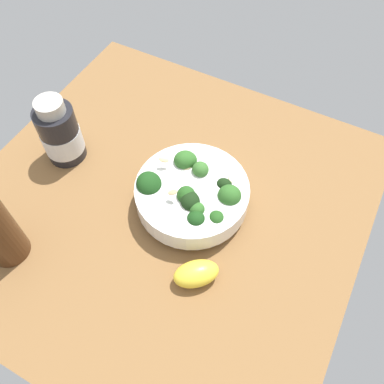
{
  "coord_description": "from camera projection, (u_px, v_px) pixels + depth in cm",
  "views": [
    {
      "loc": [
        -32.82,
        -23.17,
        62.74
      ],
      "look_at": [
        2.07,
        -4.77,
        4.0
      ],
      "focal_mm": 37.91,
      "sensor_mm": 36.0,
      "label": 1
    }
  ],
  "objects": [
    {
      "name": "bottle_short",
      "position": [
        60.0,
        134.0,
        0.76
      ],
      "size": [
        7.51,
        7.51,
        13.99
      ],
      "color": "black",
      "rests_on": "ground_plane"
    },
    {
      "name": "lemon_wedge",
      "position": [
        196.0,
        274.0,
        0.64
      ],
      "size": [
        8.28,
        8.46,
        4.0
      ],
      "primitive_type": "ellipsoid",
      "rotation": [
        0.0,
        0.0,
        2.32
      ],
      "color": "yellow",
      "rests_on": "ground_plane"
    },
    {
      "name": "bowl_of_broccoli",
      "position": [
        192.0,
        193.0,
        0.71
      ],
      "size": [
        19.95,
        20.36,
        8.47
      ],
      "color": "white",
      "rests_on": "ground_plane"
    },
    {
      "name": "ground_plane",
      "position": [
        165.0,
        209.0,
        0.76
      ],
      "size": [
        70.31,
        70.31,
        4.97
      ],
      "primitive_type": "cube",
      "color": "brown"
    }
  ]
}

